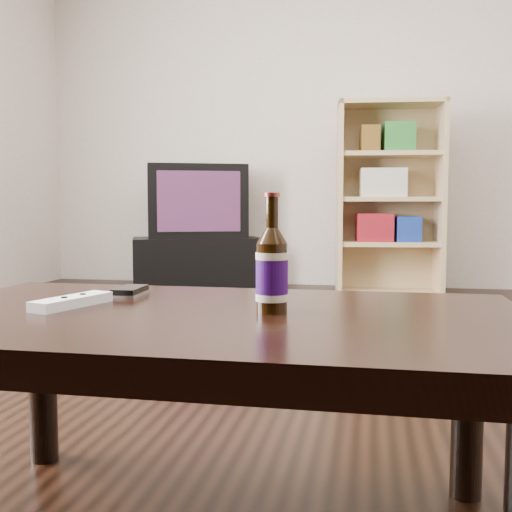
% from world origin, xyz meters
% --- Properties ---
extents(floor, '(5.00, 6.00, 0.01)m').
position_xyz_m(floor, '(0.00, 0.00, -0.01)').
color(floor, black).
rests_on(floor, ground).
extents(wall_back, '(5.00, 0.02, 2.70)m').
position_xyz_m(wall_back, '(0.00, 3.01, 1.35)').
color(wall_back, beige).
rests_on(wall_back, ground).
extents(tv_stand, '(1.09, 0.82, 0.39)m').
position_xyz_m(tv_stand, '(-1.16, 2.68, 0.20)').
color(tv_stand, black).
rests_on(tv_stand, floor).
extents(tv, '(0.87, 0.71, 0.56)m').
position_xyz_m(tv, '(-1.16, 2.68, 0.67)').
color(tv, black).
rests_on(tv, tv_stand).
extents(bookshelf, '(0.77, 0.41, 1.37)m').
position_xyz_m(bookshelf, '(0.30, 2.58, 0.72)').
color(bookshelf, '#9F8750').
rests_on(bookshelf, floor).
extents(coffee_table, '(1.16, 0.68, 0.44)m').
position_xyz_m(coffee_table, '(-0.11, -0.78, 0.38)').
color(coffee_table, black).
rests_on(coffee_table, floor).
extents(beer_bottle, '(0.08, 0.08, 0.22)m').
position_xyz_m(beer_bottle, '(-0.00, -0.76, 0.51)').
color(beer_bottle, black).
rests_on(beer_bottle, coffee_table).
extents(phone, '(0.06, 0.11, 0.02)m').
position_xyz_m(phone, '(-0.34, -0.61, 0.44)').
color(phone, '#A3A3A5').
rests_on(phone, coffee_table).
extents(remote, '(0.10, 0.19, 0.02)m').
position_xyz_m(remote, '(-0.40, -0.77, 0.45)').
color(remote, white).
rests_on(remote, coffee_table).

